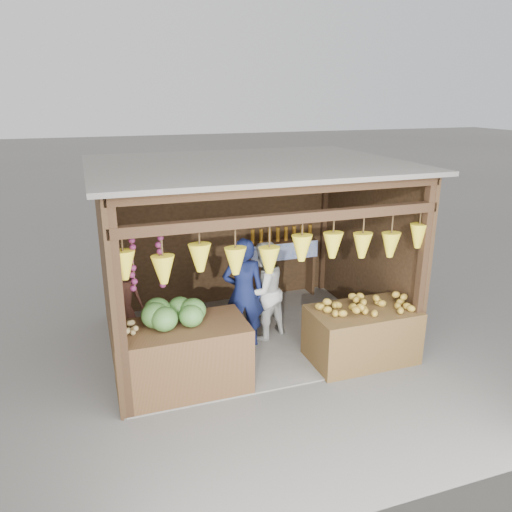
{
  "coord_description": "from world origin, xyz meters",
  "views": [
    {
      "loc": [
        -2.16,
        -6.56,
        3.55
      ],
      "look_at": [
        0.08,
        -0.1,
        1.33
      ],
      "focal_mm": 35.0,
      "sensor_mm": 36.0,
      "label": 1
    }
  ],
  "objects": [
    {
      "name": "vendor_seated",
      "position": [
        -1.81,
        0.04,
        0.87
      ],
      "size": [
        0.62,
        0.52,
        1.08
      ],
      "primitive_type": "imported",
      "rotation": [
        0.0,
        0.0,
        2.73
      ],
      "color": "#512B20",
      "rests_on": "stool"
    },
    {
      "name": "counter_left",
      "position": [
        -1.23,
        -1.07,
        0.43
      ],
      "size": [
        1.62,
        0.85,
        0.87
      ],
      "primitive_type": "cube",
      "color": "#452F17",
      "rests_on": "ground"
    },
    {
      "name": "woman_standing",
      "position": [
        0.21,
        -0.07,
        0.76
      ],
      "size": [
        0.89,
        0.8,
        1.51
      ],
      "primitive_type": "imported",
      "rotation": [
        0.0,
        0.0,
        3.52
      ],
      "color": "silver",
      "rests_on": "ground"
    },
    {
      "name": "stool",
      "position": [
        -1.81,
        0.04,
        0.17
      ],
      "size": [
        0.35,
        0.35,
        0.33
      ],
      "primitive_type": "cube",
      "color": "black",
      "rests_on": "ground"
    },
    {
      "name": "mango_pile",
      "position": [
        1.27,
        -1.19,
        0.86
      ],
      "size": [
        1.4,
        0.64,
        0.22
      ],
      "primitive_type": null,
      "color": "#C6691A",
      "rests_on": "counter_right"
    },
    {
      "name": "melon_pile",
      "position": [
        -1.27,
        -0.99,
        1.03
      ],
      "size": [
        1.0,
        0.5,
        0.32
      ],
      "primitive_type": null,
      "color": "#245416",
      "rests_on": "counter_left"
    },
    {
      "name": "counter_right",
      "position": [
        1.27,
        -1.15,
        0.38
      ],
      "size": [
        1.45,
        0.85,
        0.75
      ],
      "primitive_type": "cube",
      "color": "#4F371A",
      "rests_on": "ground"
    },
    {
      "name": "tanfruit_pile",
      "position": [
        -1.88,
        -1.12,
        0.93
      ],
      "size": [
        0.34,
        0.4,
        0.13
      ],
      "primitive_type": null,
      "color": "#A38E4B",
      "rests_on": "counter_left"
    },
    {
      "name": "ground",
      "position": [
        0.0,
        0.0,
        0.0
      ],
      "size": [
        80.0,
        80.0,
        0.0
      ],
      "primitive_type": "plane",
      "color": "#514F49",
      "rests_on": "ground"
    },
    {
      "name": "back_shelf",
      "position": [
        1.05,
        1.28,
        0.87
      ],
      "size": [
        1.25,
        0.32,
        1.32
      ],
      "color": "#382314",
      "rests_on": "ground"
    },
    {
      "name": "stall_structure",
      "position": [
        -0.03,
        -0.04,
        1.67
      ],
      "size": [
        4.3,
        3.3,
        2.66
      ],
      "color": "slate",
      "rests_on": "ground"
    },
    {
      "name": "man_standing",
      "position": [
        -0.15,
        -0.22,
        0.83
      ],
      "size": [
        0.67,
        0.51,
        1.65
      ],
      "primitive_type": "imported",
      "rotation": [
        0.0,
        0.0,
        2.94
      ],
      "color": "#131B48",
      "rests_on": "ground"
    }
  ]
}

